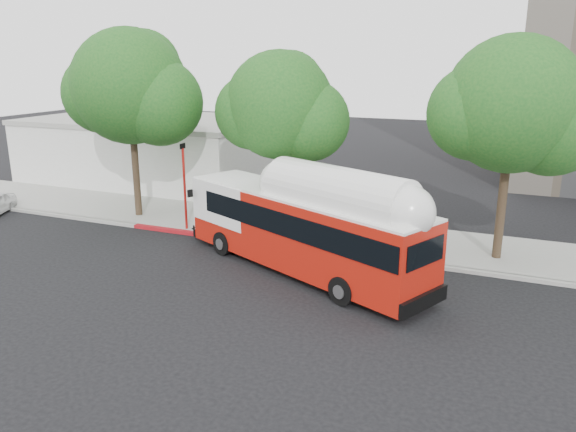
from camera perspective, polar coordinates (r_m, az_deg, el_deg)
name	(u,v)px	position (r m, az deg, el deg)	size (l,w,h in m)	color
ground	(243,277)	(22.01, -4.64, -6.23)	(120.00, 120.00, 0.00)	black
sidewalk	(303,230)	(27.58, 1.51, -1.41)	(60.00, 5.00, 0.15)	gray
curb_strip	(282,246)	(25.29, -0.62, -3.02)	(60.00, 0.30, 0.15)	gray
red_curb_segment	(223,238)	(26.56, -6.59, -2.19)	(10.00, 0.32, 0.16)	maroon
street_tree_left	(138,91)	(29.75, -14.97, 12.15)	(6.67, 5.80, 9.74)	#2D2116
street_tree_mid	(288,110)	(26.26, 0.02, 10.72)	(5.75, 5.00, 8.62)	#2D2116
street_tree_right	(524,110)	(24.03, 22.85, 9.86)	(6.21, 5.40, 9.18)	#2D2116
low_commercial_bldg	(154,148)	(40.21, -13.50, 6.69)	(16.20, 10.20, 4.25)	silver
transit_bus	(303,231)	(21.92, 1.52, -1.58)	(11.98, 7.03, 3.62)	#AC160B
signal_pole	(185,187)	(27.44, -10.46, 2.90)	(0.12, 0.41, 4.35)	#AD1712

